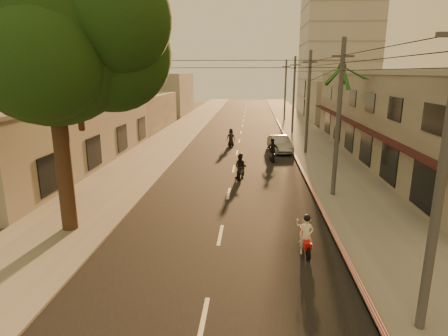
{
  "coord_description": "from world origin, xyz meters",
  "views": [
    {
      "loc": [
        1.34,
        -13.58,
        7.14
      ],
      "look_at": [
        -0.16,
        6.37,
        2.03
      ],
      "focal_mm": 30.0,
      "sensor_mm": 36.0,
      "label": 1
    }
  ],
  "objects_px": {
    "broadleaf_tree": "(61,39)",
    "scooter_red": "(306,237)",
    "scooter_mid_b": "(272,151)",
    "parked_car": "(280,144)",
    "scooter_mid_a": "(241,167)",
    "scooter_far_a": "(231,139)",
    "palm_tree": "(342,72)"
  },
  "relations": [
    {
      "from": "scooter_mid_a",
      "to": "parked_car",
      "type": "bearing_deg",
      "value": 82.0
    },
    {
      "from": "broadleaf_tree",
      "to": "scooter_mid_a",
      "type": "height_order",
      "value": "broadleaf_tree"
    },
    {
      "from": "scooter_far_a",
      "to": "parked_car",
      "type": "distance_m",
      "value": 5.13
    },
    {
      "from": "scooter_red",
      "to": "scooter_mid_b",
      "type": "xyz_separation_m",
      "value": [
        -0.55,
        16.35,
        0.14
      ]
    },
    {
      "from": "broadleaf_tree",
      "to": "parked_car",
      "type": "relative_size",
      "value": 2.6
    },
    {
      "from": "scooter_mid_a",
      "to": "scooter_far_a",
      "type": "relative_size",
      "value": 0.98
    },
    {
      "from": "scooter_mid_b",
      "to": "scooter_far_a",
      "type": "relative_size",
      "value": 1.06
    },
    {
      "from": "palm_tree",
      "to": "scooter_far_a",
      "type": "distance_m",
      "value": 12.78
    },
    {
      "from": "scooter_red",
      "to": "scooter_far_a",
      "type": "bearing_deg",
      "value": 96.56
    },
    {
      "from": "palm_tree",
      "to": "scooter_mid_a",
      "type": "relative_size",
      "value": 4.5
    },
    {
      "from": "scooter_red",
      "to": "scooter_mid_b",
      "type": "distance_m",
      "value": 16.36
    },
    {
      "from": "palm_tree",
      "to": "scooter_mid_b",
      "type": "bearing_deg",
      "value": 170.1
    },
    {
      "from": "palm_tree",
      "to": "scooter_mid_a",
      "type": "bearing_deg",
      "value": -148.01
    },
    {
      "from": "scooter_mid_b",
      "to": "parked_car",
      "type": "distance_m",
      "value": 3.98
    },
    {
      "from": "scooter_mid_b",
      "to": "scooter_mid_a",
      "type": "bearing_deg",
      "value": -120.75
    },
    {
      "from": "parked_car",
      "to": "scooter_far_a",
      "type": "bearing_deg",
      "value": 145.93
    },
    {
      "from": "scooter_red",
      "to": "scooter_mid_b",
      "type": "relative_size",
      "value": 0.87
    },
    {
      "from": "broadleaf_tree",
      "to": "scooter_mid_b",
      "type": "relative_size",
      "value": 6.13
    },
    {
      "from": "broadleaf_tree",
      "to": "scooter_red",
      "type": "distance_m",
      "value": 12.9
    },
    {
      "from": "broadleaf_tree",
      "to": "scooter_far_a",
      "type": "height_order",
      "value": "broadleaf_tree"
    },
    {
      "from": "broadleaf_tree",
      "to": "scooter_red",
      "type": "xyz_separation_m",
      "value": [
        10.2,
        -1.62,
        -7.74
      ]
    },
    {
      "from": "broadleaf_tree",
      "to": "palm_tree",
      "type": "xyz_separation_m",
      "value": [
        14.61,
        13.86,
        -1.33
      ]
    },
    {
      "from": "scooter_mid_a",
      "to": "scooter_mid_b",
      "type": "distance_m",
      "value": 6.0
    },
    {
      "from": "broadleaf_tree",
      "to": "scooter_mid_a",
      "type": "bearing_deg",
      "value": 52.0
    },
    {
      "from": "broadleaf_tree",
      "to": "scooter_mid_b",
      "type": "height_order",
      "value": "broadleaf_tree"
    },
    {
      "from": "scooter_far_a",
      "to": "broadleaf_tree",
      "type": "bearing_deg",
      "value": -104.28
    },
    {
      "from": "palm_tree",
      "to": "parked_car",
      "type": "relative_size",
      "value": 1.76
    },
    {
      "from": "scooter_red",
      "to": "parked_car",
      "type": "bearing_deg",
      "value": 84.64
    },
    {
      "from": "scooter_mid_b",
      "to": "parked_car",
      "type": "relative_size",
      "value": 0.42
    },
    {
      "from": "broadleaf_tree",
      "to": "scooter_mid_a",
      "type": "xyz_separation_m",
      "value": [
        7.22,
        9.24,
        -7.65
      ]
    },
    {
      "from": "scooter_mid_b",
      "to": "scooter_red",
      "type": "bearing_deg",
      "value": -94.96
    },
    {
      "from": "scooter_mid_b",
      "to": "scooter_far_a",
      "type": "bearing_deg",
      "value": 115.18
    }
  ]
}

